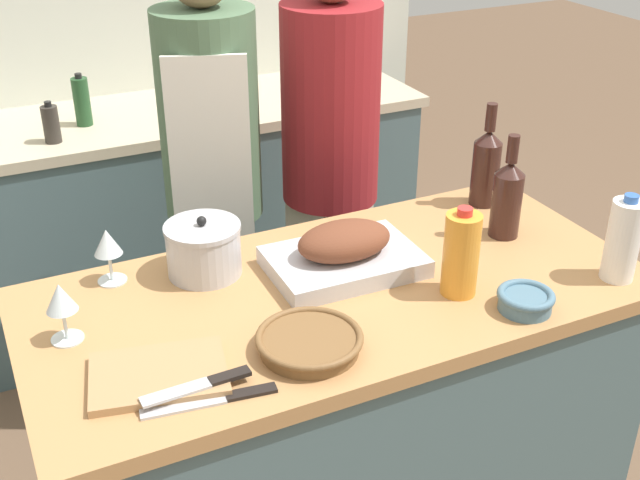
{
  "coord_description": "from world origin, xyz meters",
  "views": [
    {
      "loc": [
        -0.75,
        -1.45,
        1.93
      ],
      "look_at": [
        0.0,
        0.11,
        1.0
      ],
      "focal_mm": 45.0,
      "sensor_mm": 36.0,
      "label": 1
    }
  ],
  "objects_px": {
    "knife_chef": "(215,400)",
    "knife_paring": "(201,385)",
    "mixing_bowl": "(525,300)",
    "person_cook_aproned": "(213,177)",
    "wine_bottle_dark": "(507,197)",
    "wine_glass_left": "(61,300)",
    "milk_jug": "(623,240)",
    "wine_glass_right": "(107,245)",
    "wicker_basket": "(309,342)",
    "wine_bottle_green": "(486,165)",
    "stock_pot": "(204,249)",
    "roasting_pan": "(344,253)",
    "condiment_bottle_tall": "(82,101)",
    "person_cook_guest": "(330,164)",
    "cutting_board": "(159,375)",
    "condiment_bottle_short": "(51,124)",
    "juice_jug": "(461,254)"
  },
  "relations": [
    {
      "from": "knife_chef",
      "to": "knife_paring",
      "type": "xyz_separation_m",
      "value": [
        -0.02,
        0.03,
        0.02
      ]
    },
    {
      "from": "mixing_bowl",
      "to": "person_cook_aproned",
      "type": "bearing_deg",
      "value": 109.52
    },
    {
      "from": "wine_bottle_dark",
      "to": "wine_glass_left",
      "type": "relative_size",
      "value": 2.04
    },
    {
      "from": "mixing_bowl",
      "to": "milk_jug",
      "type": "xyz_separation_m",
      "value": [
        0.29,
        0.02,
        0.08
      ]
    },
    {
      "from": "wine_glass_right",
      "to": "wicker_basket",
      "type": "bearing_deg",
      "value": -56.18
    },
    {
      "from": "wine_bottle_green",
      "to": "stock_pot",
      "type": "bearing_deg",
      "value": -177.81
    },
    {
      "from": "mixing_bowl",
      "to": "wine_bottle_green",
      "type": "distance_m",
      "value": 0.57
    },
    {
      "from": "roasting_pan",
      "to": "knife_chef",
      "type": "bearing_deg",
      "value": -143.17
    },
    {
      "from": "wicker_basket",
      "to": "knife_chef",
      "type": "bearing_deg",
      "value": -163.13
    },
    {
      "from": "wicker_basket",
      "to": "milk_jug",
      "type": "bearing_deg",
      "value": -3.68
    },
    {
      "from": "wine_glass_right",
      "to": "condiment_bottle_tall",
      "type": "distance_m",
      "value": 1.24
    },
    {
      "from": "wine_bottle_green",
      "to": "wicker_basket",
      "type": "bearing_deg",
      "value": -150.0
    },
    {
      "from": "person_cook_guest",
      "to": "cutting_board",
      "type": "bearing_deg",
      "value": -153.02
    },
    {
      "from": "condiment_bottle_short",
      "to": "juice_jug",
      "type": "bearing_deg",
      "value": -65.26
    },
    {
      "from": "roasting_pan",
      "to": "wicker_basket",
      "type": "height_order",
      "value": "roasting_pan"
    },
    {
      "from": "wine_bottle_green",
      "to": "person_cook_guest",
      "type": "distance_m",
      "value": 0.6
    },
    {
      "from": "cutting_board",
      "to": "milk_jug",
      "type": "distance_m",
      "value": 1.12
    },
    {
      "from": "knife_paring",
      "to": "wine_bottle_dark",
      "type": "bearing_deg",
      "value": 17.09
    },
    {
      "from": "knife_chef",
      "to": "person_cook_guest",
      "type": "relative_size",
      "value": 0.17
    },
    {
      "from": "stock_pot",
      "to": "person_cook_guest",
      "type": "xyz_separation_m",
      "value": [
        0.62,
        0.56,
        -0.1
      ]
    },
    {
      "from": "condiment_bottle_tall",
      "to": "condiment_bottle_short",
      "type": "distance_m",
      "value": 0.19
    },
    {
      "from": "wine_glass_left",
      "to": "wine_glass_right",
      "type": "xyz_separation_m",
      "value": [
        0.14,
        0.2,
        0.0
      ]
    },
    {
      "from": "knife_paring",
      "to": "stock_pot",
      "type": "bearing_deg",
      "value": 70.56
    },
    {
      "from": "wicker_basket",
      "to": "wine_glass_left",
      "type": "distance_m",
      "value": 0.53
    },
    {
      "from": "wine_bottle_green",
      "to": "condiment_bottle_tall",
      "type": "height_order",
      "value": "wine_bottle_green"
    },
    {
      "from": "condiment_bottle_tall",
      "to": "person_cook_guest",
      "type": "height_order",
      "value": "person_cook_guest"
    },
    {
      "from": "roasting_pan",
      "to": "cutting_board",
      "type": "bearing_deg",
      "value": -157.11
    },
    {
      "from": "wicker_basket",
      "to": "wine_glass_right",
      "type": "relative_size",
      "value": 1.64
    },
    {
      "from": "juice_jug",
      "to": "condiment_bottle_short",
      "type": "xyz_separation_m",
      "value": [
        -0.69,
        1.5,
        -0.06
      ]
    },
    {
      "from": "wine_glass_left",
      "to": "condiment_bottle_short",
      "type": "xyz_separation_m",
      "value": [
        0.18,
        1.29,
        -0.06
      ]
    },
    {
      "from": "stock_pot",
      "to": "condiment_bottle_tall",
      "type": "bearing_deg",
      "value": 92.0
    },
    {
      "from": "mixing_bowl",
      "to": "person_cook_aproned",
      "type": "xyz_separation_m",
      "value": [
        -0.38,
        1.07,
        -0.05
      ]
    },
    {
      "from": "wine_glass_right",
      "to": "condiment_bottle_short",
      "type": "height_order",
      "value": "wine_glass_right"
    },
    {
      "from": "person_cook_aproned",
      "to": "wine_bottle_green",
      "type": "bearing_deg",
      "value": -22.95
    },
    {
      "from": "roasting_pan",
      "to": "mixing_bowl",
      "type": "xyz_separation_m",
      "value": [
        0.29,
        -0.34,
        -0.02
      ]
    },
    {
      "from": "stock_pot",
      "to": "wine_glass_right",
      "type": "xyz_separation_m",
      "value": [
        -0.22,
        0.06,
        0.03
      ]
    },
    {
      "from": "wine_bottle_green",
      "to": "knife_paring",
      "type": "bearing_deg",
      "value": -154.75
    },
    {
      "from": "stock_pot",
      "to": "mixing_bowl",
      "type": "bearing_deg",
      "value": -38.21
    },
    {
      "from": "wine_bottle_dark",
      "to": "stock_pot",
      "type": "bearing_deg",
      "value": 168.92
    },
    {
      "from": "milk_jug",
      "to": "stock_pot",
      "type": "bearing_deg",
      "value": 153.0
    },
    {
      "from": "person_cook_guest",
      "to": "juice_jug",
      "type": "bearing_deg",
      "value": -117.64
    },
    {
      "from": "cutting_board",
      "to": "juice_jug",
      "type": "distance_m",
      "value": 0.73
    },
    {
      "from": "knife_paring",
      "to": "wicker_basket",
      "type": "bearing_deg",
      "value": 8.67
    },
    {
      "from": "knife_paring",
      "to": "condiment_bottle_short",
      "type": "relative_size",
      "value": 1.5
    },
    {
      "from": "mixing_bowl",
      "to": "person_cook_guest",
      "type": "distance_m",
      "value": 1.04
    },
    {
      "from": "mixing_bowl",
      "to": "juice_jug",
      "type": "relative_size",
      "value": 0.6
    },
    {
      "from": "juice_jug",
      "to": "wine_glass_left",
      "type": "distance_m",
      "value": 0.89
    },
    {
      "from": "roasting_pan",
      "to": "cutting_board",
      "type": "distance_m",
      "value": 0.58
    },
    {
      "from": "person_cook_aproned",
      "to": "wicker_basket",
      "type": "bearing_deg",
      "value": -78.35
    },
    {
      "from": "wine_bottle_green",
      "to": "knife_paring",
      "type": "relative_size",
      "value": 1.35
    }
  ]
}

